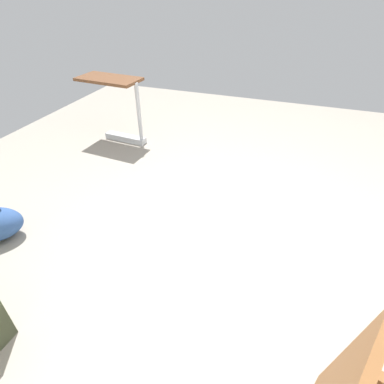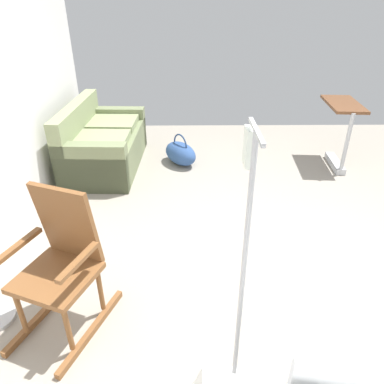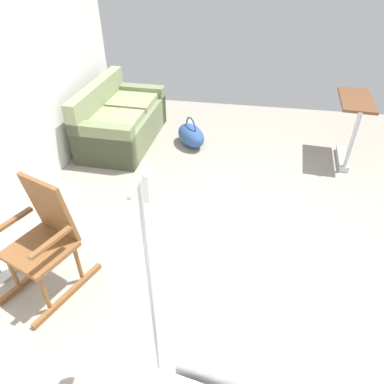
{
  "view_description": "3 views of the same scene",
  "coord_description": "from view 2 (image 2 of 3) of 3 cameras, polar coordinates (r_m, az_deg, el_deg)",
  "views": [
    {
      "loc": [
        -0.3,
        2.18,
        1.88
      ],
      "look_at": [
        0.3,
        0.52,
        0.64
      ],
      "focal_mm": 28.82,
      "sensor_mm": 36.0,
      "label": 1
    },
    {
      "loc": [
        -2.58,
        0.81,
        2.13
      ],
      "look_at": [
        -0.23,
        0.78,
        0.8
      ],
      "focal_mm": 33.7,
      "sensor_mm": 36.0,
      "label": 2
    },
    {
      "loc": [
        -2.58,
        0.11,
        2.57
      ],
      "look_at": [
        -0.04,
        0.55,
        0.65
      ],
      "focal_mm": 33.28,
      "sensor_mm": 36.0,
      "label": 3
    }
  ],
  "objects": [
    {
      "name": "ground_plane",
      "position": [
        3.44,
        13.23,
        -9.64
      ],
      "size": [
        7.21,
        7.21,
        0.0
      ],
      "primitive_type": "plane",
      "color": "gray"
    },
    {
      "name": "couch",
      "position": [
        5.01,
        -13.84,
        7.31
      ],
      "size": [
        1.63,
        0.91,
        0.85
      ],
      "color": "#737D57",
      "rests_on": "ground"
    },
    {
      "name": "rocking_chair",
      "position": [
        2.63,
        -19.87,
        -10.65
      ],
      "size": [
        0.88,
        0.72,
        1.05
      ],
      "color": "brown",
      "rests_on": "ground"
    },
    {
      "name": "overbed_table",
      "position": [
        5.22,
        22.5,
        9.45
      ],
      "size": [
        0.86,
        0.46,
        0.84
      ],
      "color": "#B2B5BA",
      "rests_on": "ground"
    },
    {
      "name": "duffel_bag",
      "position": [
        4.99,
        -1.83,
        6.16
      ],
      "size": [
        0.64,
        0.59,
        0.43
      ],
      "color": "#2D4C84",
      "rests_on": "ground"
    },
    {
      "name": "iv_pole",
      "position": [
        2.26,
        6.6,
        -26.89
      ],
      "size": [
        0.44,
        0.44,
        1.69
      ],
      "color": "#B2B5BA",
      "rests_on": "ground"
    }
  ]
}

